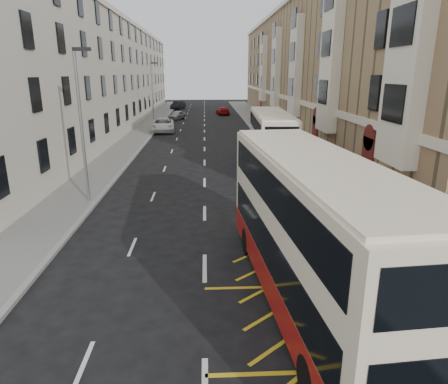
{
  "coord_description": "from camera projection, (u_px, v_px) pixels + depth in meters",
  "views": [
    {
      "loc": [
        0.08,
        -9.35,
        6.93
      ],
      "look_at": [
        0.89,
        7.69,
        1.81
      ],
      "focal_mm": 32.0,
      "sensor_mm": 36.0,
      "label": 1
    }
  ],
  "objects": [
    {
      "name": "ground",
      "position": [
        205.0,
        336.0,
        10.93
      ],
      "size": [
        200.0,
        200.0,
        0.0
      ],
      "primitive_type": "plane",
      "color": "black",
      "rests_on": "ground"
    },
    {
      "name": "pavement_right",
      "position": [
        284.0,
        144.0,
        39.97
      ],
      "size": [
        4.0,
        120.0,
        0.15
      ],
      "primitive_type": "cube",
      "color": "slate",
      "rests_on": "ground"
    },
    {
      "name": "pavement_left",
      "position": [
        128.0,
        145.0,
        39.27
      ],
      "size": [
        3.0,
        120.0,
        0.15
      ],
      "primitive_type": "cube",
      "color": "slate",
      "rests_on": "ground"
    },
    {
      "name": "kerb_right",
      "position": [
        264.0,
        144.0,
        39.88
      ],
      "size": [
        0.25,
        120.0,
        0.15
      ],
      "primitive_type": "cube",
      "color": "gray",
      "rests_on": "ground"
    },
    {
      "name": "kerb_left",
      "position": [
        144.0,
        145.0,
        39.34
      ],
      "size": [
        0.25,
        120.0,
        0.15
      ],
      "primitive_type": "cube",
      "color": "gray",
      "rests_on": "ground"
    },
    {
      "name": "road_markings",
      "position": [
        204.0,
        126.0,
        53.98
      ],
      "size": [
        10.0,
        110.0,
        0.01
      ],
      "primitive_type": null,
      "color": "silver",
      "rests_on": "ground"
    },
    {
      "name": "terrace_right",
      "position": [
        316.0,
        68.0,
        52.86
      ],
      "size": [
        10.75,
        79.0,
        15.25
      ],
      "color": "#927C55",
      "rests_on": "ground"
    },
    {
      "name": "terrace_left",
      "position": [
        101.0,
        76.0,
        51.99
      ],
      "size": [
        9.18,
        79.0,
        13.25
      ],
      "color": "beige",
      "rests_on": "ground"
    },
    {
      "name": "guard_railing",
      "position": [
        356.0,
        226.0,
        16.47
      ],
      "size": [
        0.06,
        6.56,
        1.01
      ],
      "color": "red",
      "rests_on": "pavement_right"
    },
    {
      "name": "street_lamp_near",
      "position": [
        82.0,
        118.0,
        20.79
      ],
      "size": [
        0.93,
        0.18,
        8.0
      ],
      "color": "gray",
      "rests_on": "pavement_left"
    },
    {
      "name": "street_lamp_far",
      "position": [
        153.0,
        92.0,
        49.5
      ],
      "size": [
        0.93,
        0.18,
        8.0
      ],
      "color": "gray",
      "rests_on": "pavement_left"
    },
    {
      "name": "double_decker_front",
      "position": [
        311.0,
        232.0,
        11.84
      ],
      "size": [
        3.59,
        11.87,
        4.66
      ],
      "rotation": [
        0.0,
        0.0,
        0.08
      ],
      "color": "#F3E2BF",
      "rests_on": "ground"
    },
    {
      "name": "double_decker_rear",
      "position": [
        271.0,
        141.0,
        29.12
      ],
      "size": [
        2.9,
        10.64,
        4.2
      ],
      "rotation": [
        0.0,
        0.0,
        -0.05
      ],
      "color": "#F3E2BF",
      "rests_on": "ground"
    },
    {
      "name": "pedestrian_mid",
      "position": [
        424.0,
        240.0,
        14.65
      ],
      "size": [
        0.9,
        0.73,
        1.75
      ],
      "primitive_type": "imported",
      "rotation": [
        0.0,
        0.0,
        0.08
      ],
      "color": "black",
      "rests_on": "pavement_right"
    },
    {
      "name": "pedestrian_far",
      "position": [
        374.0,
        224.0,
        16.08
      ],
      "size": [
        1.15,
        1.01,
        1.86
      ],
      "primitive_type": "imported",
      "rotation": [
        0.0,
        0.0,
        2.51
      ],
      "color": "black",
      "rests_on": "pavement_right"
    },
    {
      "name": "white_van",
      "position": [
        163.0,
        125.0,
        48.49
      ],
      "size": [
        3.16,
        6.08,
        1.64
      ],
      "primitive_type": "imported",
      "rotation": [
        0.0,
        0.0,
        0.08
      ],
      "color": "white",
      "rests_on": "ground"
    },
    {
      "name": "car_silver",
      "position": [
        177.0,
        115.0,
        61.05
      ],
      "size": [
        2.95,
        4.26,
        1.35
      ],
      "primitive_type": "imported",
      "rotation": [
        0.0,
        0.0,
        -0.38
      ],
      "color": "#9C9EA3",
      "rests_on": "ground"
    },
    {
      "name": "car_dark",
      "position": [
        178.0,
        105.0,
        78.92
      ],
      "size": [
        2.89,
        5.01,
        1.56
      ],
      "primitive_type": "imported",
      "rotation": [
        0.0,
        0.0,
        -0.28
      ],
      "color": "black",
      "rests_on": "ground"
    },
    {
      "name": "car_red",
      "position": [
        223.0,
        111.0,
        68.11
      ],
      "size": [
        2.36,
        4.83,
        1.35
      ],
      "primitive_type": "imported",
      "rotation": [
        0.0,
        0.0,
        3.24
      ],
      "color": "#A1090D",
      "rests_on": "ground"
    }
  ]
}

